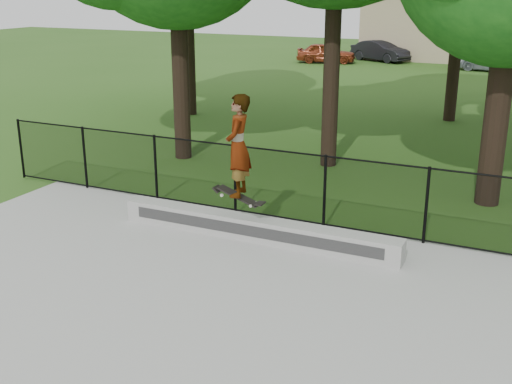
{
  "coord_description": "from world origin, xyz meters",
  "views": [
    {
      "loc": [
        3.93,
        -5.63,
        4.77
      ],
      "look_at": [
        -0.71,
        4.2,
        1.2
      ],
      "focal_mm": 45.0,
      "sensor_mm": 36.0,
      "label": 1
    }
  ],
  "objects_px": {
    "car_b": "(380,51)",
    "skater_airborne": "(238,147)",
    "grind_ledge": "(256,229)",
    "car_a": "(326,53)",
    "car_c": "(493,61)"
  },
  "relations": [
    {
      "from": "car_a",
      "to": "car_c",
      "type": "height_order",
      "value": "car_a"
    },
    {
      "from": "car_b",
      "to": "grind_ledge",
      "type": "bearing_deg",
      "value": -144.56
    },
    {
      "from": "car_a",
      "to": "car_b",
      "type": "relative_size",
      "value": 1.01
    },
    {
      "from": "car_a",
      "to": "skater_airborne",
      "type": "distance_m",
      "value": 29.17
    },
    {
      "from": "grind_ledge",
      "to": "car_a",
      "type": "xyz_separation_m",
      "value": [
        -8.32,
        27.74,
        0.33
      ]
    },
    {
      "from": "car_b",
      "to": "skater_airborne",
      "type": "xyz_separation_m",
      "value": [
        5.31,
        -30.26,
        1.28
      ]
    },
    {
      "from": "car_c",
      "to": "skater_airborne",
      "type": "bearing_deg",
      "value": -175.6
    },
    {
      "from": "car_a",
      "to": "grind_ledge",
      "type": "bearing_deg",
      "value": -177.56
    },
    {
      "from": "grind_ledge",
      "to": "car_c",
      "type": "relative_size",
      "value": 1.55
    },
    {
      "from": "skater_airborne",
      "to": "grind_ledge",
      "type": "bearing_deg",
      "value": 48.46
    },
    {
      "from": "grind_ledge",
      "to": "skater_airborne",
      "type": "xyz_separation_m",
      "value": [
        -0.23,
        -0.26,
        1.64
      ]
    },
    {
      "from": "car_a",
      "to": "car_b",
      "type": "xyz_separation_m",
      "value": [
        2.78,
        2.26,
        0.03
      ]
    },
    {
      "from": "grind_ledge",
      "to": "car_c",
      "type": "bearing_deg",
      "value": 87.2
    },
    {
      "from": "grind_ledge",
      "to": "car_a",
      "type": "height_order",
      "value": "car_a"
    },
    {
      "from": "grind_ledge",
      "to": "car_b",
      "type": "height_order",
      "value": "car_b"
    }
  ]
}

